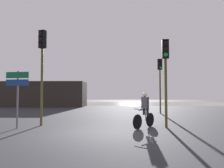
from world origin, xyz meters
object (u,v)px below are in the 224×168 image
at_px(traffic_light_far_right, 160,75).
at_px(direction_sign_post, 17,89).
at_px(cyclist, 145,110).
at_px(distant_building, 44,94).
at_px(traffic_light_near_left, 42,59).
at_px(traffic_light_near_right, 166,66).

bearing_deg(traffic_light_far_right, direction_sign_post, 27.17).
relative_size(direction_sign_post, cyclist, 1.60).
height_order(direction_sign_post, cyclist, direction_sign_post).
relative_size(traffic_light_far_right, cyclist, 2.78).
bearing_deg(distant_building, traffic_light_far_right, -38.26).
bearing_deg(distant_building, cyclist, -59.29).
height_order(traffic_light_near_left, cyclist, traffic_light_near_left).
bearing_deg(traffic_light_near_right, distant_building, -49.50).
relative_size(distant_building, traffic_light_near_left, 2.25).
height_order(traffic_light_near_right, cyclist, traffic_light_near_right).
distance_m(traffic_light_near_left, direction_sign_post, 1.95).
bearing_deg(cyclist, traffic_light_near_right, -130.15).
bearing_deg(traffic_light_near_left, cyclist, -164.38).
relative_size(distant_building, traffic_light_near_right, 2.58).
height_order(distant_building, direction_sign_post, distant_building).
bearing_deg(traffic_light_near_left, traffic_light_near_right, -161.52).
relative_size(traffic_light_far_right, direction_sign_post, 1.73).
xyz_separation_m(distant_building, cyclist, (10.94, -18.42, -0.79)).
bearing_deg(direction_sign_post, traffic_light_far_right, -126.23).
bearing_deg(traffic_light_near_right, direction_sign_post, 12.22).
bearing_deg(cyclist, distant_building, -19.69).
distance_m(traffic_light_far_right, direction_sign_post, 11.72).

